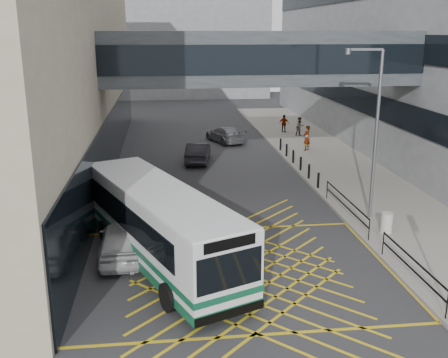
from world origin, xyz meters
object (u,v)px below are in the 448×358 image
object	(u,v)px
pedestrian_c	(284,124)
street_lamp	(373,125)
car_silver	(225,134)
pedestrian_a	(307,138)
car_dark	(198,152)
litter_bin	(387,223)
pedestrian_b	(300,127)
bus	(158,223)
car_white	(121,240)

from	to	relation	value
pedestrian_c	street_lamp	bearing A→B (deg)	114.95
car_silver	pedestrian_a	world-z (taller)	pedestrian_a
car_dark	pedestrian_a	xyz separation A→B (m)	(8.44, 2.01, 0.40)
litter_bin	pedestrian_c	size ratio (longest dim) A/B	0.59
street_lamp	pedestrian_a	world-z (taller)	street_lamp
litter_bin	pedestrian_c	distance (m)	24.26
car_dark	litter_bin	xyz separation A→B (m)	(7.54, -14.86, -0.08)
pedestrian_a	pedestrian_b	distance (m)	5.75
bus	pedestrian_c	distance (m)	28.16
litter_bin	pedestrian_b	size ratio (longest dim) A/B	0.57
car_silver	pedestrian_c	xyz separation A→B (m)	(5.68, 2.93, 0.24)
car_silver	street_lamp	xyz separation A→B (m)	(4.68, -19.27, 4.07)
pedestrian_a	car_silver	bearing A→B (deg)	-81.66
bus	litter_bin	size ratio (longest dim) A/B	12.13
pedestrian_a	street_lamp	bearing A→B (deg)	42.14
car_white	litter_bin	xyz separation A→B (m)	(11.81, 0.96, -0.14)
car_white	pedestrian_a	xyz separation A→B (m)	(12.70, 17.83, 0.34)
bus	car_white	distance (m)	1.90
pedestrian_b	pedestrian_c	distance (m)	1.98
bus	car_silver	distance (m)	23.59
car_white	pedestrian_b	size ratio (longest dim) A/B	2.99
bus	pedestrian_a	bearing A→B (deg)	35.77
pedestrian_b	litter_bin	bearing A→B (deg)	-113.25
car_white	litter_bin	bearing A→B (deg)	-177.14
car_white	pedestrian_b	world-z (taller)	pedestrian_b
bus	pedestrian_a	distance (m)	21.60
car_dark	street_lamp	bearing A→B (deg)	129.07
pedestrian_b	pedestrian_c	size ratio (longest dim) A/B	1.02
bus	litter_bin	distance (m)	10.45
bus	car_white	bearing A→B (deg)	133.76
bus	car_dark	xyz separation A→B (m)	(2.73, 16.48, -0.96)
car_silver	pedestrian_b	xyz separation A→B (m)	(6.69, 1.22, 0.26)
car_white	pedestrian_c	xyz separation A→B (m)	(12.66, 25.20, 0.18)
car_dark	pedestrian_c	size ratio (longest dim) A/B	2.87
car_dark	street_lamp	xyz separation A→B (m)	(7.39, -12.82, 4.07)
bus	street_lamp	size ratio (longest dim) A/B	1.38
car_silver	street_lamp	size ratio (longest dim) A/B	0.56
pedestrian_a	pedestrian_b	world-z (taller)	pedestrian_a
pedestrian_a	pedestrian_c	xyz separation A→B (m)	(-0.04, 7.37, -0.16)
street_lamp	pedestrian_b	world-z (taller)	street_lamp
car_white	street_lamp	xyz separation A→B (m)	(11.66, 3.00, 4.01)
car_silver	pedestrian_c	bearing A→B (deg)	-173.10
bus	pedestrian_b	world-z (taller)	bus
bus	car_white	world-z (taller)	bus
pedestrian_c	car_silver	bearing A→B (deg)	54.77
car_dark	street_lamp	world-z (taller)	street_lamp
litter_bin	pedestrian_c	xyz separation A→B (m)	(0.85, 24.24, 0.32)
bus	street_lamp	bearing A→B (deg)	-3.24
car_white	pedestrian_b	xyz separation A→B (m)	(13.66, 23.49, 0.20)
pedestrian_a	litter_bin	bearing A→B (deg)	43.13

